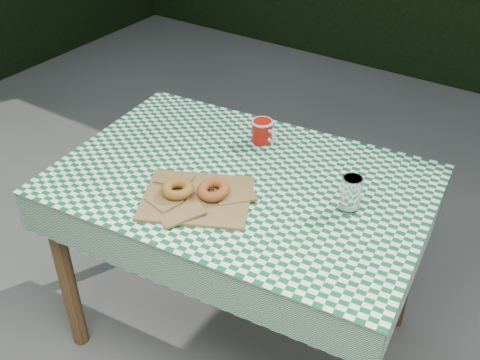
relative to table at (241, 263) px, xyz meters
name	(u,v)px	position (x,y,z in m)	size (l,w,h in m)	color
ground	(233,352)	(0.04, -0.11, -0.38)	(60.00, 60.00, 0.00)	#51514C
table	(241,263)	(0.00, 0.00, 0.00)	(1.20, 0.80, 0.75)	#543A1C
tablecloth	(241,179)	(0.00, 0.00, 0.38)	(1.22, 0.82, 0.01)	#0C5126
paper_bag	(197,197)	(-0.05, -0.17, 0.39)	(0.34, 0.27, 0.02)	olive
bagel_front	(177,189)	(-0.11, -0.20, 0.41)	(0.10, 0.10, 0.03)	#9B6920
bagel_back	(213,190)	(-0.01, -0.14, 0.42)	(0.10, 0.10, 0.03)	#9A4D1F
coffee_mug	(262,131)	(-0.07, 0.24, 0.42)	(0.15, 0.15, 0.08)	#AB150B
drinking_glass	(351,194)	(0.37, 0.05, 0.44)	(0.06, 0.06, 0.11)	white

